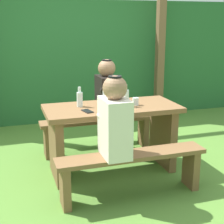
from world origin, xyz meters
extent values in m
plane|color=#517E30|center=(0.00, 0.00, 0.00)|extent=(12.00, 12.00, 0.00)
cube|color=#286230|center=(0.00, 2.31, 0.95)|extent=(6.40, 0.60, 1.90)
cube|color=brown|center=(1.37, 1.75, 1.12)|extent=(0.12, 0.12, 2.23)
cube|color=brown|center=(0.00, 0.00, 0.70)|extent=(1.40, 0.64, 0.05)
cube|color=brown|center=(-0.60, 0.00, 0.34)|extent=(0.08, 0.54, 0.67)
cube|color=brown|center=(0.60, 0.00, 0.34)|extent=(0.08, 0.54, 0.67)
cube|color=brown|center=(0.00, -0.59, 0.41)|extent=(1.40, 0.24, 0.04)
cube|color=brown|center=(-0.62, -0.59, 0.19)|extent=(0.07, 0.22, 0.39)
cube|color=brown|center=(0.62, -0.59, 0.19)|extent=(0.07, 0.22, 0.39)
cube|color=brown|center=(0.00, 0.59, 0.41)|extent=(1.40, 0.24, 0.04)
cube|color=brown|center=(-0.62, 0.59, 0.19)|extent=(0.07, 0.22, 0.39)
cube|color=brown|center=(0.62, 0.59, 0.19)|extent=(0.07, 0.22, 0.39)
cube|color=silver|center=(-0.17, -0.59, 0.69)|extent=(0.22, 0.34, 0.52)
sphere|color=#936B4C|center=(-0.17, -0.59, 1.04)|extent=(0.21, 0.21, 0.21)
cylinder|color=black|center=(-0.17, -0.59, 1.13)|extent=(0.12, 0.12, 0.02)
cylinder|color=silver|center=(-0.17, -0.45, 0.79)|extent=(0.25, 0.07, 0.15)
cube|color=black|center=(0.12, 0.59, 0.69)|extent=(0.22, 0.34, 0.52)
sphere|color=#936B4C|center=(0.12, 0.59, 1.04)|extent=(0.21, 0.21, 0.21)
cylinder|color=black|center=(0.12, 0.59, 1.13)|extent=(0.12, 0.12, 0.02)
cylinder|color=black|center=(0.12, 0.45, 0.79)|extent=(0.25, 0.07, 0.15)
cylinder|color=silver|center=(0.25, -0.03, 0.76)|extent=(0.07, 0.07, 0.08)
cylinder|color=silver|center=(-0.06, 0.03, 0.81)|extent=(0.07, 0.07, 0.18)
cylinder|color=silver|center=(-0.06, 0.03, 0.94)|extent=(0.03, 0.03, 0.07)
cylinder|color=silver|center=(-0.32, 0.08, 0.80)|extent=(0.06, 0.06, 0.15)
cylinder|color=silver|center=(-0.32, 0.08, 0.90)|extent=(0.03, 0.03, 0.06)
cylinder|color=silver|center=(0.13, -0.05, 0.81)|extent=(0.06, 0.06, 0.17)
cylinder|color=silver|center=(0.13, -0.05, 0.93)|extent=(0.03, 0.03, 0.06)
cube|color=black|center=(-0.30, -0.14, 0.73)|extent=(0.10, 0.15, 0.01)
camera|label=1|loc=(-1.04, -3.25, 1.59)|focal=54.14mm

